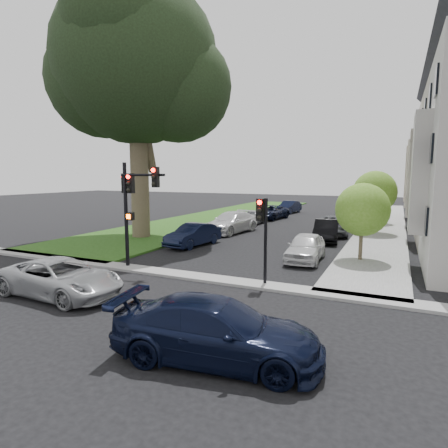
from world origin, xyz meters
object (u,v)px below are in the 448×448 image
at_px(small_tree_b, 375,192).
at_px(car_parked_6, 231,222).
at_px(small_tree_a, 362,210).
at_px(car_parked_0, 306,247).
at_px(car_cross_near, 61,278).
at_px(car_parked_1, 326,231).
at_px(car_parked_4, 354,209).
at_px(car_cross_far, 216,330).
at_px(traffic_signal_secondary, 263,225).
at_px(car_parked_8, 270,212).
at_px(eucalyptus, 135,62).
at_px(car_parked_7, 252,217).
at_px(small_tree_c, 378,196).
at_px(car_parked_9, 289,207).
at_px(car_parked_5, 193,235).
at_px(traffic_signal_main, 133,196).
at_px(car_parked_2, 333,225).

height_order(small_tree_b, car_parked_6, small_tree_b).
xyz_separation_m(small_tree_a, car_parked_0, (-2.61, -0.94, -1.97)).
bearing_deg(car_cross_near, car_parked_1, -20.95).
distance_m(small_tree_a, car_parked_4, 21.93).
bearing_deg(car_cross_far, traffic_signal_secondary, 0.66).
bearing_deg(car_parked_8, eucalyptus, -100.30).
distance_m(small_tree_b, car_parked_6, 10.93).
xyz_separation_m(small_tree_a, traffic_signal_secondary, (-3.20, -6.07, -0.22)).
distance_m(traffic_signal_secondary, car_parked_7, 18.71).
height_order(car_parked_1, car_parked_4, car_parked_4).
relative_size(eucalyptus, car_parked_8, 3.46).
xyz_separation_m(small_tree_b, car_parked_0, (-2.61, -10.88, -2.44)).
bearing_deg(eucalyptus, car_parked_6, 45.08).
relative_size(small_tree_b, car_parked_1, 1.08).
distance_m(small_tree_c, car_cross_near, 28.20).
relative_size(small_tree_a, car_parked_0, 0.97).
xyz_separation_m(car_cross_far, car_parked_7, (-7.97, 23.55, -0.10)).
distance_m(small_tree_b, car_parked_9, 16.06).
bearing_deg(car_parked_6, car_parked_8, 98.65).
distance_m(small_tree_c, car_cross_far, 28.53).
relative_size(car_parked_1, car_parked_5, 1.03).
bearing_deg(car_parked_1, car_parked_0, -96.68).
bearing_deg(car_parked_0, traffic_signal_secondary, -99.40).
bearing_deg(small_tree_b, small_tree_c, 90.00).
bearing_deg(car_parked_6, car_cross_far, -58.66).
distance_m(small_tree_b, small_tree_c, 6.14).
height_order(traffic_signal_secondary, car_parked_5, traffic_signal_secondary).
distance_m(small_tree_b, car_parked_5, 14.16).
distance_m(small_tree_a, traffic_signal_secondary, 6.87).
bearing_deg(traffic_signal_main, small_tree_a, 32.13).
xyz_separation_m(car_cross_near, car_parked_7, (-0.66, 21.65, -0.04)).
xyz_separation_m(traffic_signal_main, car_parked_6, (-0.34, 12.08, -2.65)).
distance_m(car_cross_far, car_parked_7, 24.86).
relative_size(small_tree_a, car_cross_near, 0.82).
bearing_deg(car_parked_2, car_parked_8, 128.48).
distance_m(car_parked_5, car_parked_6, 5.94).
height_order(small_tree_b, traffic_signal_secondary, small_tree_b).
relative_size(car_parked_6, car_parked_9, 1.28).
xyz_separation_m(small_tree_c, traffic_signal_main, (-9.61, -22.08, 0.95)).
bearing_deg(car_cross_far, small_tree_b, -14.21).
xyz_separation_m(traffic_signal_main, car_parked_0, (7.00, 5.09, -2.74)).
bearing_deg(traffic_signal_main, traffic_signal_secondary, -0.35).
bearing_deg(car_cross_near, car_parked_8, 3.53).
height_order(traffic_signal_secondary, car_parked_4, traffic_signal_secondary).
bearing_deg(car_parked_0, car_parked_2, 87.75).
bearing_deg(car_parked_4, car_parked_6, -124.60).
xyz_separation_m(small_tree_a, car_parked_7, (-10.14, 11.21, -2.04)).
bearing_deg(eucalyptus, car_cross_near, -65.38).
distance_m(car_cross_near, car_parked_5, 10.56).
bearing_deg(car_parked_0, car_parked_5, 168.91).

